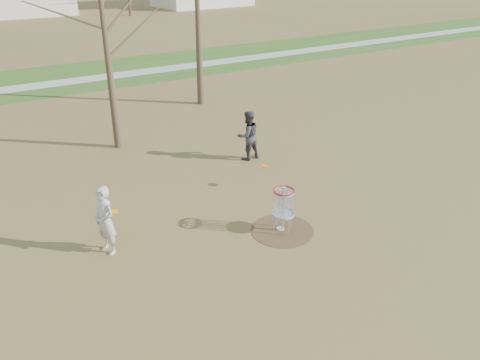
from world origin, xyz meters
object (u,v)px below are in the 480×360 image
disc_golf_basket (284,203)px  disc_grounded (280,229)px  player_standing (105,221)px  player_throwing (248,135)px

disc_golf_basket → disc_grounded: bearing=93.4°
disc_grounded → player_standing: bearing=162.0°
player_standing → player_throwing: 7.15m
player_throwing → player_standing: bearing=24.1°
disc_grounded → disc_golf_basket: disc_golf_basket is taller
player_throwing → disc_golf_basket: bearing=66.1°
player_standing → disc_grounded: player_standing is taller
disc_grounded → disc_golf_basket: 0.90m
player_throwing → disc_grounded: 5.15m
player_standing → player_throwing: player_standing is taller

